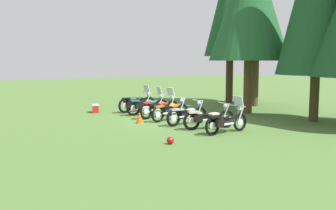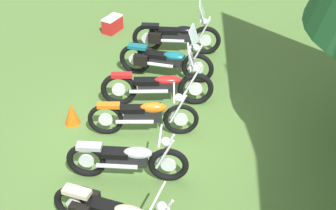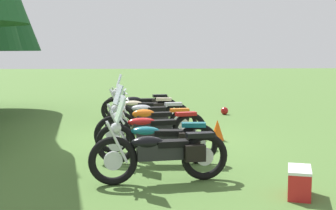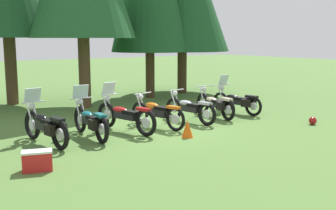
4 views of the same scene
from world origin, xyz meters
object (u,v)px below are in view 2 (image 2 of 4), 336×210
object	(u,v)px
motorcycle_2	(159,86)
motorcycle_3	(144,115)
motorcycle_1	(165,60)
motorcycle_4	(128,159)
motorcycle_0	(176,36)
picnic_cooler	(112,24)
traffic_cone	(72,114)

from	to	relation	value
motorcycle_2	motorcycle_3	xyz separation A→B (m)	(1.07, -0.03, -0.02)
motorcycle_1	motorcycle_4	size ratio (longest dim) A/B	1.05
motorcycle_2	motorcycle_1	bearing A→B (deg)	82.84
motorcycle_0	motorcycle_2	bearing A→B (deg)	-95.46
motorcycle_1	picnic_cooler	bearing A→B (deg)	135.73
motorcycle_1	motorcycle_3	bearing A→B (deg)	-85.35
motorcycle_3	traffic_cone	xyz separation A→B (m)	(-0.01, -1.54, -0.22)
motorcycle_2	traffic_cone	world-z (taller)	motorcycle_2
motorcycle_4	traffic_cone	size ratio (longest dim) A/B	4.51
motorcycle_3	picnic_cooler	bearing A→B (deg)	103.02
picnic_cooler	traffic_cone	world-z (taller)	traffic_cone
motorcycle_1	picnic_cooler	size ratio (longest dim) A/B	3.41
motorcycle_1	motorcycle_4	world-z (taller)	motorcycle_1
motorcycle_1	motorcycle_2	bearing A→B (deg)	-81.49
picnic_cooler	motorcycle_1	bearing A→B (deg)	43.38
motorcycle_3	motorcycle_4	distance (m)	1.31
motorcycle_2	motorcycle_4	bearing A→B (deg)	-102.98
motorcycle_2	motorcycle_4	distance (m)	2.38
motorcycle_3	motorcycle_1	bearing A→B (deg)	79.66
traffic_cone	motorcycle_3	bearing A→B (deg)	89.66
motorcycle_0	picnic_cooler	distance (m)	2.15
motorcycle_1	traffic_cone	size ratio (longest dim) A/B	4.74
motorcycle_0	motorcycle_1	xyz separation A→B (m)	(1.23, -0.00, -0.01)
motorcycle_1	motorcycle_3	xyz separation A→B (m)	(2.19, 0.09, -0.02)
motorcycle_0	motorcycle_1	bearing A→B (deg)	-98.40
motorcycle_4	motorcycle_2	bearing A→B (deg)	82.03
motorcycle_0	picnic_cooler	world-z (taller)	motorcycle_0
motorcycle_3	traffic_cone	distance (m)	1.56
motorcycle_1	traffic_cone	bearing A→B (deg)	-121.43
motorcycle_0	traffic_cone	world-z (taller)	motorcycle_0
motorcycle_1	motorcycle_4	bearing A→B (deg)	-85.44
motorcycle_3	picnic_cooler	xyz separation A→B (m)	(-4.26, -2.04, -0.24)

